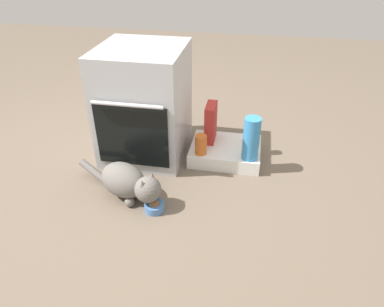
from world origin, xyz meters
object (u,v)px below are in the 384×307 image
object	(u,v)px
cat	(128,182)
sauce_jar	(201,145)
oven	(144,103)
pantry_cabinet	(225,151)
soda_can	(256,135)
cereal_box	(211,123)
water_bottle	(251,139)
food_bowl	(154,206)

from	to	relation	value
cat	sauce_jar	world-z (taller)	sauce_jar
oven	pantry_cabinet	xyz separation A→B (m)	(0.58, 0.01, -0.34)
soda_can	cereal_box	world-z (taller)	cereal_box
oven	cereal_box	distance (m)	0.49
soda_can	sauce_jar	distance (m)	0.43
pantry_cabinet	cat	world-z (taller)	cat
pantry_cabinet	water_bottle	world-z (taller)	water_bottle
cat	cereal_box	xyz separation A→B (m)	(0.41, 0.63, 0.12)
food_bowl	soda_can	distance (m)	0.93
pantry_cabinet	soda_can	size ratio (longest dim) A/B	4.13
food_bowl	sauce_jar	world-z (taller)	sauce_jar
pantry_cabinet	sauce_jar	distance (m)	0.24
sauce_jar	soda_can	bearing A→B (deg)	31.31
soda_can	cereal_box	distance (m)	0.34
water_bottle	soda_can	bearing A→B (deg)	81.98
soda_can	water_bottle	bearing A→B (deg)	-98.02
soda_can	water_bottle	xyz separation A→B (m)	(-0.03, -0.22, 0.09)
soda_can	sauce_jar	bearing A→B (deg)	-148.69
pantry_cabinet	food_bowl	bearing A→B (deg)	-118.73
pantry_cabinet	cereal_box	world-z (taller)	cereal_box
pantry_cabinet	water_bottle	size ratio (longest dim) A/B	1.65
sauce_jar	oven	bearing A→B (deg)	163.89
oven	cat	xyz separation A→B (m)	(0.05, -0.55, -0.27)
pantry_cabinet	sauce_jar	xyz separation A→B (m)	(-0.16, -0.13, 0.12)
oven	soda_can	world-z (taller)	oven
oven	sauce_jar	world-z (taller)	oven
oven	soda_can	distance (m)	0.82
oven	sauce_jar	size ratio (longest dim) A/B	5.55
soda_can	sauce_jar	xyz separation A→B (m)	(-0.36, -0.22, 0.01)
soda_can	pantry_cabinet	bearing A→B (deg)	-156.78
pantry_cabinet	water_bottle	bearing A→B (deg)	-37.33
cereal_box	cat	bearing A→B (deg)	-123.50
cat	sauce_jar	bearing A→B (deg)	73.30
soda_can	cereal_box	bearing A→B (deg)	-175.65
pantry_cabinet	cereal_box	xyz separation A→B (m)	(-0.12, 0.06, 0.19)
oven	water_bottle	size ratio (longest dim) A/B	2.59
cat	water_bottle	world-z (taller)	water_bottle
cereal_box	water_bottle	xyz separation A→B (m)	(0.29, -0.19, 0.01)
cereal_box	sauce_jar	distance (m)	0.21
oven	cereal_box	world-z (taller)	oven
pantry_cabinet	cereal_box	distance (m)	0.23
water_bottle	food_bowl	bearing A→B (deg)	-135.72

